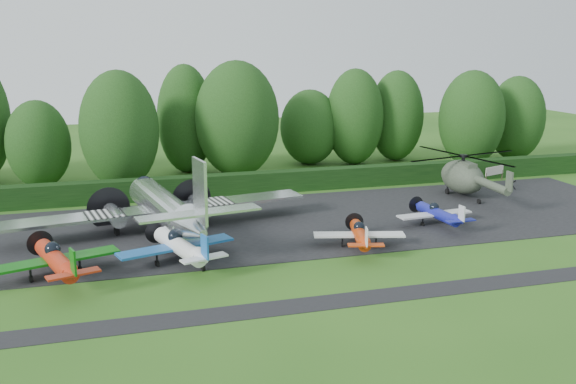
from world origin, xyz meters
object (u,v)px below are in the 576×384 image
object	(u,v)px
light_plane_orange	(360,234)
sign_board	(495,171)
light_plane_red	(56,260)
light_plane_white	(179,246)
light_plane_blue	(438,213)
helicopter	(463,174)
transport_plane	(165,208)

from	to	relation	value
light_plane_orange	sign_board	size ratio (longest dim) A/B	2.40
light_plane_red	light_plane_orange	xyz separation A→B (m)	(20.20, 0.46, -0.25)
light_plane_orange	sign_board	distance (m)	27.46
light_plane_white	sign_board	bearing A→B (deg)	42.45
light_plane_red	light_plane_blue	distance (m)	28.57
sign_board	light_plane_white	bearing A→B (deg)	-135.15
light_plane_white	helicopter	bearing A→B (deg)	39.68
light_plane_orange	helicopter	distance (m)	19.30
light_plane_red	helicopter	xyz separation A→B (m)	(35.42, 12.29, 0.85)
light_plane_white	light_plane_orange	world-z (taller)	light_plane_white
light_plane_orange	sign_board	xyz separation A→B (m)	(21.86, 16.61, 0.04)
transport_plane	sign_board	size ratio (longest dim) A/B	8.26
transport_plane	light_plane_red	xyz separation A→B (m)	(-7.32, -7.41, -0.81)
light_plane_white	helicopter	distance (m)	30.17
light_plane_blue	sign_board	distance (m)	18.99
light_plane_red	helicopter	bearing A→B (deg)	36.96
light_plane_red	light_plane_blue	xyz separation A→B (m)	(28.28, 4.02, -0.27)
light_plane_red	sign_board	size ratio (longest dim) A/B	2.97
light_plane_white	light_plane_blue	size ratio (longest dim) A/B	1.25
light_plane_red	light_plane_white	bearing A→B (deg)	22.94
light_plane_white	light_plane_blue	world-z (taller)	light_plane_white
light_plane_white	light_plane_orange	xyz separation A→B (m)	(12.62, -0.22, -0.23)
light_plane_white	sign_board	xyz separation A→B (m)	(34.48, 16.39, -0.18)
transport_plane	light_plane_orange	xyz separation A→B (m)	(12.88, -6.95, -1.06)
light_plane_red	light_plane_white	size ratio (longest dim) A/B	1.01
light_plane_red	light_plane_white	distance (m)	7.62
light_plane_blue	sign_board	xyz separation A→B (m)	(13.79, 13.06, 0.06)
light_plane_red	sign_board	xyz separation A→B (m)	(42.07, 17.07, -0.20)
light_plane_orange	helicopter	size ratio (longest dim) A/B	0.47
light_plane_orange	light_plane_blue	bearing A→B (deg)	8.85
transport_plane	light_plane_white	distance (m)	6.79
transport_plane	helicopter	xyz separation A→B (m)	(28.10, 4.88, 0.04)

